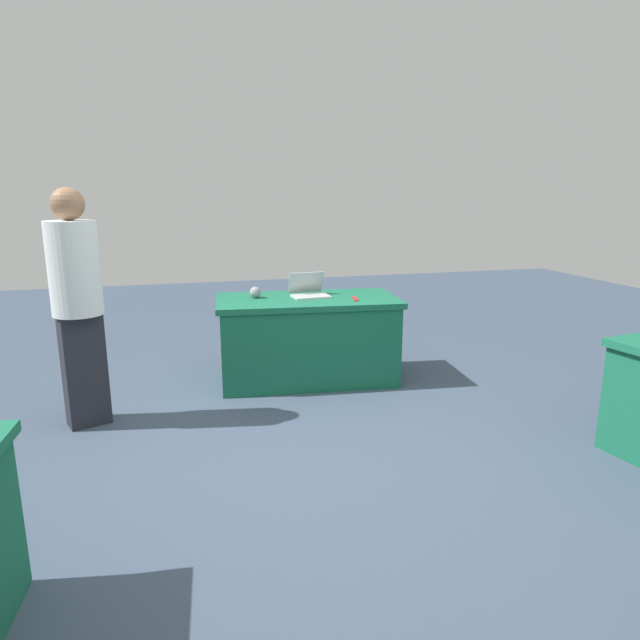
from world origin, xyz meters
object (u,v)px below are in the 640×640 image
object	(u,v)px
laptop_silver	(309,292)
scissors_red	(355,299)
yarn_ball	(255,292)
table_foreground	(308,339)
person_attendee_browsing	(77,297)

from	to	relation	value
laptop_silver	scissors_red	distance (m)	0.42
yarn_ball	scissors_red	distance (m)	0.87
laptop_silver	yarn_ball	distance (m)	0.47
table_foreground	person_attendee_browsing	world-z (taller)	person_attendee_browsing
laptop_silver	yarn_ball	world-z (taller)	laptop_silver
yarn_ball	person_attendee_browsing	bearing A→B (deg)	25.70
table_foreground	laptop_silver	xyz separation A→B (m)	(-0.03, -0.07, 0.41)
yarn_ball	scissors_red	size ratio (longest dim) A/B	0.55
table_foreground	scissors_red	bearing A→B (deg)	156.84
laptop_silver	person_attendee_browsing	bearing A→B (deg)	14.40
table_foreground	laptop_silver	world-z (taller)	laptop_silver
yarn_ball	scissors_red	bearing A→B (deg)	161.25
person_attendee_browsing	yarn_ball	world-z (taller)	person_attendee_browsing
person_attendee_browsing	yarn_ball	xyz separation A→B (m)	(-1.34, -0.64, -0.14)
yarn_ball	scissors_red	world-z (taller)	yarn_ball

